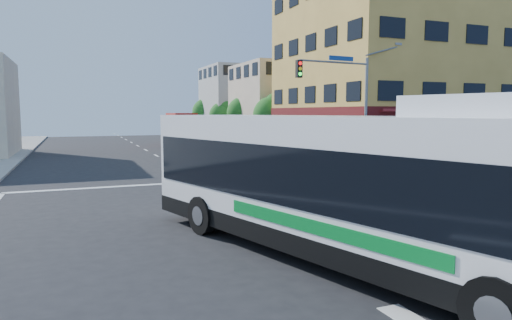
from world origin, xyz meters
name	(u,v)px	position (x,y,z in m)	size (l,w,h in m)	color
ground	(283,222)	(0.00, 0.00, 0.00)	(120.00, 120.00, 0.00)	black
sidewalk_ne	(410,139)	(35.00, 35.00, 0.07)	(50.00, 50.00, 0.15)	gray
corner_building_ne	(403,86)	(19.99, 18.48, 5.89)	(18.10, 15.44, 14.00)	gold
building_east_near	(291,104)	(16.98, 33.98, 4.51)	(12.06, 10.06, 9.00)	#C7B298
building_east_far	(248,102)	(16.98, 47.98, 5.01)	(12.06, 10.06, 10.00)	#9E9E99
signal_mast_ne	(344,90)	(9.08, 10.62, 4.98)	(7.91, 1.13, 8.07)	slate
street_tree_a	(272,113)	(11.90, 27.92, 3.59)	(3.60, 3.60, 5.53)	#3D2816
street_tree_b	(244,111)	(11.90, 35.92, 3.75)	(3.80, 3.80, 5.79)	#3D2816
street_tree_c	(223,113)	(11.90, 43.92, 3.46)	(3.40, 3.40, 5.29)	#3D2816
street_tree_d	(207,110)	(11.90, 51.92, 3.88)	(4.00, 4.00, 6.03)	#3D2816
transit_bus	(343,183)	(-0.38, -4.18, 1.92)	(6.59, 13.51, 3.93)	black
box_truck	(183,130)	(4.59, 35.12, 1.71)	(2.38, 7.86, 3.53)	#27262B
parked_car	(264,142)	(10.83, 27.45, 0.76)	(1.79, 4.44, 1.51)	gold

